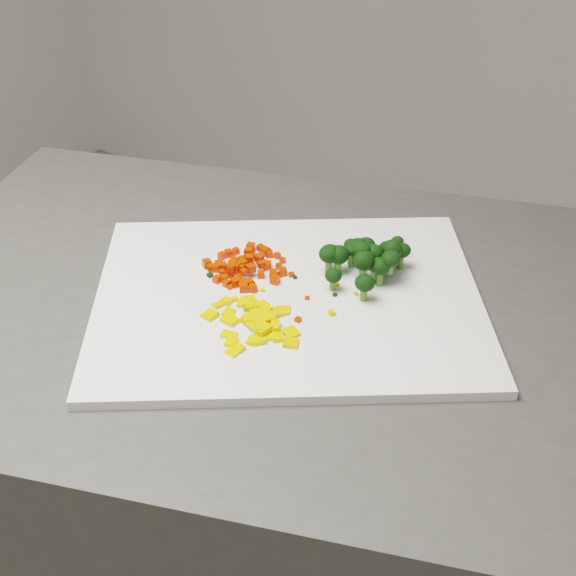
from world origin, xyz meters
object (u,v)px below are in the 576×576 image
Objects in this scene: counter_block at (265,541)px; pepper_pile at (258,316)px; cutting_board at (288,299)px; carrot_pile at (245,260)px; broccoli_pile at (375,257)px.

pepper_pile is at bearing -52.01° from counter_block.
pepper_pile is (0.00, -0.06, 0.01)m from cutting_board.
carrot_pile is at bearing 137.19° from pepper_pile.
counter_block is at bearing 127.99° from pepper_pile.
pepper_pile is at bearing -109.67° from broccoli_pile.
broccoli_pile is (0.13, 0.08, 0.01)m from carrot_pile.
broccoli_pile is at bearing 57.50° from cutting_board.
counter_block is 0.51m from broccoli_pile.
counter_block is 0.48m from carrot_pile.
pepper_pile reaches higher than cutting_board.
cutting_board is at bearing 94.07° from pepper_pile.
cutting_board is at bearing -122.50° from broccoli_pile.
counter_block is 2.03× the size of cutting_board.
carrot_pile is at bearing -148.29° from broccoli_pile.
pepper_pile is 0.97× the size of broccoli_pile.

